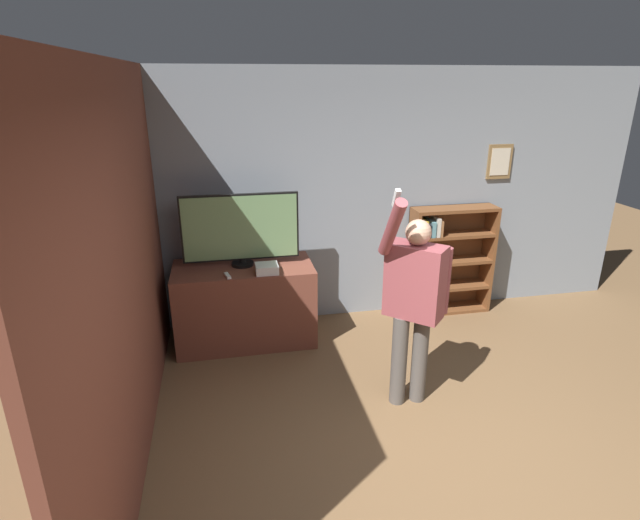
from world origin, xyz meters
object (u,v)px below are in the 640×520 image
(bookshelf, at_px, (443,261))
(person, at_px, (414,297))
(television, at_px, (241,229))
(game_console, at_px, (267,269))

(bookshelf, bearing_deg, person, -122.28)
(television, distance_m, bookshelf, 2.35)
(game_console, distance_m, bookshelf, 2.12)
(game_console, bearing_deg, bookshelf, 13.06)
(television, relative_size, bookshelf, 0.92)
(television, height_order, game_console, television)
(bookshelf, bearing_deg, game_console, -166.94)
(game_console, xyz_separation_m, person, (1.05, -1.11, 0.10))
(game_console, relative_size, person, 0.12)
(television, bearing_deg, game_console, -49.28)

